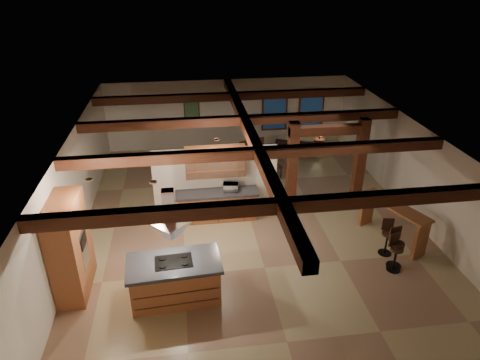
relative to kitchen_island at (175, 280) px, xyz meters
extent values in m
plane|color=tan|center=(2.29, 3.28, -0.53)|extent=(12.00, 12.00, 0.00)
plane|color=beige|center=(2.29, 9.28, 0.92)|extent=(10.00, 0.00, 10.00)
plane|color=beige|center=(2.29, -2.72, 0.92)|extent=(10.00, 0.00, 10.00)
plane|color=beige|center=(-2.71, 3.28, 0.92)|extent=(0.00, 12.00, 12.00)
plane|color=beige|center=(7.29, 3.28, 0.92)|extent=(0.00, 12.00, 12.00)
plane|color=#331D10|center=(2.29, 3.28, 2.37)|extent=(12.00, 12.00, 0.00)
cube|color=#39120E|center=(2.29, -0.72, 2.23)|extent=(10.00, 0.25, 0.28)
cube|color=#39120E|center=(2.29, 1.98, 2.23)|extent=(10.00, 0.25, 0.28)
cube|color=#39120E|center=(2.29, 4.58, 2.23)|extent=(10.00, 0.25, 0.28)
cube|color=#39120E|center=(2.29, 7.28, 2.23)|extent=(10.00, 0.25, 0.28)
cube|color=#39120E|center=(2.29, 3.28, 2.23)|extent=(0.28, 12.00, 0.28)
cube|color=#39120E|center=(3.69, 3.78, 0.92)|extent=(0.30, 0.30, 2.90)
cube|color=#39120E|center=(5.89, 3.78, 0.92)|extent=(0.30, 0.30, 2.90)
cube|color=#39120E|center=(4.79, 3.78, 2.07)|extent=(2.50, 0.28, 0.28)
cube|color=beige|center=(1.29, 3.78, 0.57)|extent=(3.80, 0.18, 2.20)
cube|color=brown|center=(-2.38, 0.68, 0.67)|extent=(0.64, 1.60, 2.40)
cube|color=silver|center=(-2.08, 0.68, 0.62)|extent=(0.06, 0.62, 0.95)
cube|color=black|center=(-2.04, 0.68, 0.82)|extent=(0.01, 0.50, 0.28)
cube|color=brown|center=(1.29, 3.39, -0.10)|extent=(2.40, 0.60, 0.86)
cube|color=black|center=(1.29, 3.39, 0.37)|extent=(2.50, 0.66, 0.08)
cube|color=brown|center=(1.29, 3.60, 1.32)|extent=(1.80, 0.34, 0.95)
cube|color=silver|center=(1.29, 3.42, 1.32)|extent=(1.74, 0.02, 0.90)
pyramid|color=silver|center=(0.00, 0.00, 1.19)|extent=(1.10, 1.10, 0.45)
cube|color=silver|center=(0.00, 0.00, 2.00)|extent=(0.26, 0.22, 0.73)
cube|color=#39120E|center=(4.29, 9.22, 0.97)|extent=(1.10, 0.05, 1.70)
cube|color=black|center=(4.29, 9.19, 0.97)|extent=(0.95, 0.02, 1.55)
cube|color=#39120E|center=(5.89, 9.22, 0.97)|extent=(1.10, 0.05, 1.70)
cube|color=black|center=(5.89, 9.19, 0.97)|extent=(0.95, 0.02, 1.55)
cube|color=#39120E|center=(0.79, 9.22, 1.17)|extent=(0.65, 0.04, 0.85)
cube|color=#255830|center=(0.79, 9.19, 1.17)|extent=(0.55, 0.01, 0.75)
cylinder|color=silver|center=(-0.31, 0.48, 2.34)|extent=(0.16, 0.16, 0.03)
cylinder|color=silver|center=(1.29, 2.78, 2.34)|extent=(0.16, 0.16, 0.03)
cylinder|color=silver|center=(-1.71, 0.78, 2.34)|extent=(0.16, 0.16, 0.03)
cube|color=brown|center=(0.00, 0.00, -0.06)|extent=(2.07, 1.13, 0.96)
cube|color=black|center=(0.00, 0.00, 0.47)|extent=(2.21, 1.27, 0.09)
cube|color=black|center=(0.00, 0.00, 0.52)|extent=(0.87, 0.61, 0.02)
imported|color=#402210|center=(2.79, 6.38, -0.23)|extent=(2.00, 1.61, 0.62)
imported|color=black|center=(5.11, 8.22, -0.26)|extent=(2.02, 1.32, 0.55)
imported|color=#ADAEB2|center=(1.71, 3.39, 0.53)|extent=(0.49, 0.37, 0.25)
cube|color=brown|center=(6.09, 1.59, 0.56)|extent=(1.33, 2.19, 0.06)
cube|color=brown|center=(6.47, 0.69, 0.00)|extent=(0.49, 0.29, 1.08)
cube|color=brown|center=(5.72, 2.48, 0.00)|extent=(0.49, 0.29, 1.08)
cube|color=#39120E|center=(6.03, 8.21, -0.27)|extent=(0.53, 0.53, 0.53)
cylinder|color=black|center=(6.03, 8.21, 0.07)|extent=(0.06, 0.06, 0.16)
cone|color=#FFE099|center=(6.03, 8.21, 0.23)|extent=(0.28, 0.28, 0.18)
cylinder|color=black|center=(5.65, 0.40, 0.17)|extent=(0.35, 0.35, 0.07)
cube|color=black|center=(5.62, 0.57, 0.39)|extent=(0.33, 0.09, 0.39)
cylinder|color=black|center=(5.65, 0.40, -0.18)|extent=(0.06, 0.06, 0.68)
cylinder|color=black|center=(5.65, 0.40, -0.52)|extent=(0.39, 0.39, 0.03)
cylinder|color=black|center=(5.58, 0.27, 0.11)|extent=(0.32, 0.32, 0.06)
cube|color=black|center=(5.53, 0.41, 0.32)|extent=(0.30, 0.12, 0.36)
cylinder|color=black|center=(5.58, 0.27, -0.21)|extent=(0.05, 0.05, 0.63)
cylinder|color=black|center=(5.58, 0.27, -0.52)|extent=(0.36, 0.36, 0.03)
cylinder|color=black|center=(5.66, 0.96, 0.11)|extent=(0.32, 0.32, 0.06)
cube|color=black|center=(5.69, 1.11, 0.31)|extent=(0.30, 0.10, 0.36)
cylinder|color=black|center=(5.66, 0.96, -0.21)|extent=(0.05, 0.05, 0.63)
cylinder|color=black|center=(5.66, 0.96, -0.52)|extent=(0.36, 0.36, 0.03)
cube|color=#39120E|center=(2.40, 5.51, -0.10)|extent=(0.53, 0.53, 0.06)
cube|color=#39120E|center=(2.32, 5.70, 0.26)|extent=(0.40, 0.19, 0.73)
cylinder|color=#39120E|center=(2.30, 5.29, -0.33)|extent=(0.05, 0.05, 0.41)
cylinder|color=#39120E|center=(2.61, 5.41, -0.33)|extent=(0.05, 0.05, 0.41)
cylinder|color=#39120E|center=(2.18, 5.60, -0.33)|extent=(0.05, 0.05, 0.41)
cylinder|color=#39120E|center=(2.49, 5.72, -0.33)|extent=(0.05, 0.05, 0.41)
cube|color=#39120E|center=(1.91, 6.77, -0.10)|extent=(0.53, 0.53, 0.06)
cube|color=#39120E|center=(1.98, 6.58, 0.26)|extent=(0.40, 0.19, 0.73)
cylinder|color=#39120E|center=(2.00, 6.98, -0.33)|extent=(0.05, 0.05, 0.41)
cylinder|color=#39120E|center=(1.70, 6.87, -0.33)|extent=(0.05, 0.05, 0.41)
cylinder|color=#39120E|center=(2.12, 6.68, -0.33)|extent=(0.05, 0.05, 0.41)
cylinder|color=#39120E|center=(1.82, 6.56, -0.33)|extent=(0.05, 0.05, 0.41)
cube|color=#39120E|center=(3.03, 5.75, -0.10)|extent=(0.53, 0.53, 0.06)
cube|color=#39120E|center=(2.96, 5.94, 0.26)|extent=(0.40, 0.19, 0.73)
cylinder|color=#39120E|center=(2.93, 5.54, -0.33)|extent=(0.05, 0.05, 0.41)
cylinder|color=#39120E|center=(3.24, 5.66, -0.33)|extent=(0.05, 0.05, 0.41)
cylinder|color=#39120E|center=(2.82, 5.85, -0.33)|extent=(0.05, 0.05, 0.41)
cylinder|color=#39120E|center=(3.12, 5.96, -0.33)|extent=(0.05, 0.05, 0.41)
cube|color=#39120E|center=(2.54, 7.01, -0.10)|extent=(0.53, 0.53, 0.06)
cube|color=#39120E|center=(2.62, 6.82, 0.26)|extent=(0.40, 0.19, 0.73)
cylinder|color=#39120E|center=(2.64, 7.23, -0.33)|extent=(0.05, 0.05, 0.41)
cylinder|color=#39120E|center=(2.33, 7.11, -0.33)|extent=(0.05, 0.05, 0.41)
cylinder|color=#39120E|center=(2.75, 6.92, -0.33)|extent=(0.05, 0.05, 0.41)
cylinder|color=#39120E|center=(2.45, 6.80, -0.33)|extent=(0.05, 0.05, 0.41)
cube|color=#39120E|center=(3.66, 5.99, -0.10)|extent=(0.53, 0.53, 0.06)
cube|color=#39120E|center=(3.59, 6.18, 0.26)|extent=(0.40, 0.19, 0.73)
cylinder|color=#39120E|center=(3.57, 5.78, -0.33)|extent=(0.05, 0.05, 0.41)
cylinder|color=#39120E|center=(3.87, 5.90, -0.33)|extent=(0.05, 0.05, 0.41)
cylinder|color=#39120E|center=(3.45, 6.09, -0.33)|extent=(0.05, 0.05, 0.41)
cylinder|color=#39120E|center=(3.75, 6.21, -0.33)|extent=(0.05, 0.05, 0.41)
cube|color=#39120E|center=(3.17, 7.26, -0.10)|extent=(0.53, 0.53, 0.06)
cube|color=#39120E|center=(3.25, 7.07, 0.26)|extent=(0.40, 0.19, 0.73)
cylinder|color=#39120E|center=(3.27, 7.47, -0.33)|extent=(0.05, 0.05, 0.41)
cylinder|color=#39120E|center=(2.96, 7.35, -0.33)|extent=(0.05, 0.05, 0.41)
cylinder|color=#39120E|center=(3.39, 7.16, -0.33)|extent=(0.05, 0.05, 0.41)
cylinder|color=#39120E|center=(3.08, 7.05, -0.33)|extent=(0.05, 0.05, 0.41)
camera|label=1|loc=(0.42, -7.94, 6.56)|focal=32.00mm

